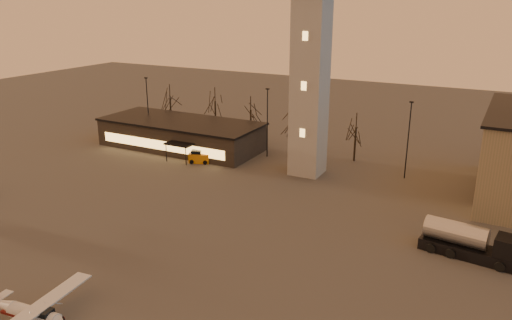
{
  "coord_description": "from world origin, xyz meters",
  "views": [
    {
      "loc": [
        23.48,
        -28.88,
        22.29
      ],
      "look_at": [
        1.28,
        13.0,
        6.88
      ],
      "focal_mm": 35.0,
      "sensor_mm": 36.0,
      "label": 1
    }
  ],
  "objects_px": {
    "control_tower": "(311,49)",
    "cessna_front": "(36,318)",
    "terminal": "(181,134)",
    "fuel_truck": "(468,244)",
    "service_cart": "(199,158)"
  },
  "relations": [
    {
      "from": "control_tower",
      "to": "fuel_truck",
      "type": "distance_m",
      "value": 29.88
    },
    {
      "from": "fuel_truck",
      "to": "terminal",
      "type": "bearing_deg",
      "value": 166.41
    },
    {
      "from": "terminal",
      "to": "fuel_truck",
      "type": "height_order",
      "value": "terminal"
    },
    {
      "from": "control_tower",
      "to": "cessna_front",
      "type": "height_order",
      "value": "control_tower"
    },
    {
      "from": "control_tower",
      "to": "service_cart",
      "type": "bearing_deg",
      "value": -168.82
    },
    {
      "from": "control_tower",
      "to": "service_cart",
      "type": "relative_size",
      "value": 9.98
    },
    {
      "from": "cessna_front",
      "to": "control_tower",
      "type": "bearing_deg",
      "value": 78.11
    },
    {
      "from": "cessna_front",
      "to": "fuel_truck",
      "type": "distance_m",
      "value": 36.16
    },
    {
      "from": "cessna_front",
      "to": "fuel_truck",
      "type": "height_order",
      "value": "fuel_truck"
    },
    {
      "from": "service_cart",
      "to": "fuel_truck",
      "type": "bearing_deg",
      "value": -37.21
    },
    {
      "from": "control_tower",
      "to": "cessna_front",
      "type": "xyz_separation_m",
      "value": [
        -4.18,
        -39.76,
        -15.41
      ]
    },
    {
      "from": "control_tower",
      "to": "fuel_truck",
      "type": "bearing_deg",
      "value": -33.61
    },
    {
      "from": "terminal",
      "to": "fuel_truck",
      "type": "bearing_deg",
      "value": -20.5
    },
    {
      "from": "service_cart",
      "to": "terminal",
      "type": "bearing_deg",
      "value": 123.17
    },
    {
      "from": "fuel_truck",
      "to": "service_cart",
      "type": "distance_m",
      "value": 38.43
    }
  ]
}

